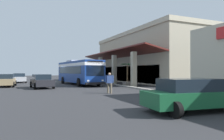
{
  "coord_description": "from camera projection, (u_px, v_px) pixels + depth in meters",
  "views": [
    {
      "loc": [
        30.18,
        -5.76,
        1.8
      ],
      "look_at": [
        3.93,
        5.7,
        1.97
      ],
      "focal_mm": 32.81,
      "sensor_mm": 36.0,
      "label": 1
    }
  ],
  "objects": [
    {
      "name": "parked_sedan_tan",
      "position": [
        6.0,
        80.0,
        23.83
      ],
      "size": [
        4.47,
        2.14,
        1.47
      ],
      "color": "#9E845B",
      "rests_on": "ground"
    },
    {
      "name": "plaza_building",
      "position": [
        154.0,
        58.0,
        35.03
      ],
      "size": [
        22.59,
        14.94,
        8.03
      ],
      "color": "#B2A88E",
      "rests_on": "ground"
    },
    {
      "name": "potted_palm",
      "position": [
        127.0,
        80.0,
        25.93
      ],
      "size": [
        1.69,
        1.68,
        2.81
      ],
      "color": "gray",
      "rests_on": "ground"
    },
    {
      "name": "parked_sedan_green",
      "position": [
        192.0,
        95.0,
        9.12
      ],
      "size": [
        2.77,
        4.58,
        1.47
      ],
      "color": "#195933",
      "rests_on": "ground"
    },
    {
      "name": "curb_strip",
      "position": [
        101.0,
        83.0,
        31.15
      ],
      "size": [
        26.75,
        0.5,
        0.12
      ],
      "primitive_type": "cube",
      "color": "#9E998E",
      "rests_on": "ground"
    },
    {
      "name": "parked_sedan_charcoal",
      "position": [
        42.0,
        81.0,
        21.91
      ],
      "size": [
        4.55,
        2.28,
        1.47
      ],
      "color": "#232328",
      "rests_on": "ground"
    },
    {
      "name": "parked_sedan_silver",
      "position": [
        19.0,
        78.0,
        32.28
      ],
      "size": [
        4.55,
        2.29,
        1.47
      ],
      "color": "#B2B5BA",
      "rests_on": "ground"
    },
    {
      "name": "pedestrian",
      "position": [
        110.0,
        82.0,
        16.64
      ],
      "size": [
        0.47,
        0.66,
        1.68
      ],
      "color": "#726651",
      "rests_on": "ground"
    },
    {
      "name": "transit_bus",
      "position": [
        78.0,
        71.0,
        27.8
      ],
      "size": [
        11.4,
        3.64,
        3.34
      ],
      "color": "navy",
      "rests_on": "ground"
    },
    {
      "name": "ground",
      "position": [
        115.0,
        82.0,
        33.15
      ],
      "size": [
        120.0,
        120.0,
        0.0
      ],
      "primitive_type": "plane",
      "color": "#2D2D30"
    }
  ]
}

